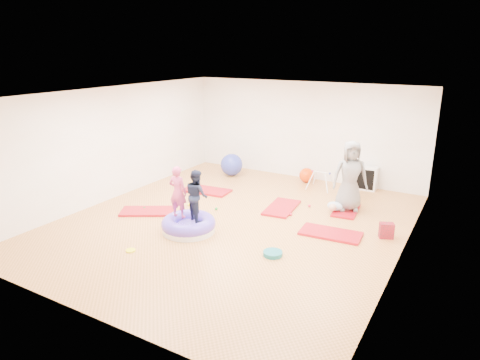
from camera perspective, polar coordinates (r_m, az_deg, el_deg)
The scene contains 19 objects.
room at distance 9.05m, azimuth -0.95°, elevation 2.54°, with size 7.01×8.01×2.81m.
gym_mat_front_left at distance 10.29m, azimuth -12.26°, elevation -4.08°, with size 1.21×0.61×0.05m, color #B41133.
gym_mat_mid_left at distance 11.52m, azimuth -4.48°, elevation -1.40°, with size 1.25×0.63×0.05m, color #B41133.
gym_mat_center_back at distance 10.32m, azimuth 5.57°, elevation -3.68°, with size 1.22×0.61×0.05m, color #B41133.
gym_mat_right at distance 9.08m, azimuth 11.98°, elevation -6.99°, with size 1.23×0.62×0.05m, color #B41133.
gym_mat_rear_right at distance 10.43m, azimuth 13.97°, elevation -3.92°, with size 1.06×0.53×0.04m, color #B41133.
inflatable_cushion at distance 9.06m, azimuth -6.86°, elevation -6.00°, with size 1.14×1.14×0.36m.
child_pink at distance 8.93m, azimuth -8.30°, elevation -1.29°, with size 0.41×0.27×1.11m, color #CB4174.
child_navy at distance 8.75m, azimuth -5.81°, elevation -1.73°, with size 0.52×0.41×1.07m, color #171D35.
adult_caregiver at distance 10.19m, azimuth 14.49°, elevation 0.54°, with size 0.80×0.52×1.64m, color slate.
infant at distance 10.23m, azimuth 12.48°, elevation -3.45°, with size 0.37×0.37×0.22m.
ball_pit_balls at distance 10.34m, azimuth -2.20°, elevation -3.53°, with size 3.42×2.19×0.07m.
exercise_ball_blue at distance 12.86m, azimuth -1.13°, elevation 2.05°, with size 0.66×0.66×0.66m, color #2A36A1.
exercise_ball_orange at distance 12.38m, azimuth 8.85°, elevation 0.64°, with size 0.41×0.41×0.41m, color #DD3C04.
infant_play_gym at distance 11.76m, azimuth 10.73°, elevation 0.31°, with size 0.65×0.62×0.50m.
cube_shelf at distance 12.07m, azimuth 16.31°, elevation 0.26°, with size 0.63×0.31×0.63m.
balance_disc at distance 8.07m, azimuth 4.39°, elevation -9.75°, with size 0.36×0.36×0.08m, color #156A77.
backpack at distance 9.18m, azimuth 18.94°, elevation -6.40°, with size 0.28×0.17×0.32m, color #C2021A.
yellow_toy at distance 8.48m, azimuth -14.38°, elevation -9.08°, with size 0.19×0.19×0.03m, color #FFFB0D.
Camera 1 is at (4.51, -7.50, 3.69)m, focal length 32.00 mm.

